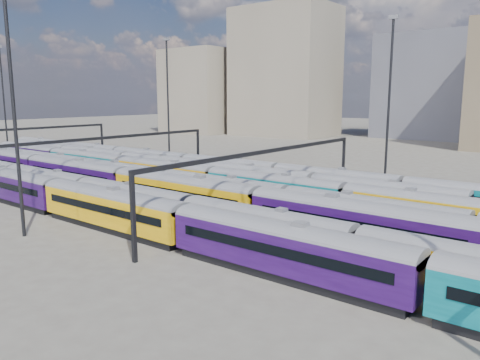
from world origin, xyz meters
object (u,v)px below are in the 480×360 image
Objects in this scene: rake_0 at (185,221)px; mast_2 at (13,98)px; rake_2 at (124,179)px; rake_1 at (133,197)px.

rake_0 is 20.88m from mast_2.
rake_2 is at bearing 155.06° from rake_0.
rake_1 is at bearing -32.24° from rake_2.
mast_2 is at bearing -156.61° from rake_0.
mast_2 reaches higher than rake_1.
mast_2 is at bearing -102.26° from rake_1.
rake_2 is (-21.51, 10.00, 0.14)m from rake_0.
mast_2 is (-2.61, -12.00, 11.56)m from rake_1.
rake_0 is at bearing -24.94° from rake_2.
rake_0 is 1.38× the size of rake_1.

